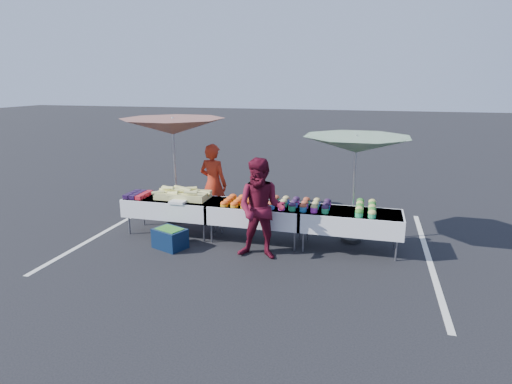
% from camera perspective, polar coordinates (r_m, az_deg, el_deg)
% --- Properties ---
extents(ground, '(80.00, 80.00, 0.00)m').
position_cam_1_polar(ground, '(8.51, 0.00, -6.53)').
color(ground, black).
extents(stripe_left, '(0.10, 5.00, 0.00)m').
position_cam_1_polar(stripe_left, '(9.79, -18.47, -4.43)').
color(stripe_left, silver).
rests_on(stripe_left, ground).
extents(stripe_right, '(0.10, 5.00, 0.00)m').
position_cam_1_polar(stripe_right, '(8.33, 22.00, -8.11)').
color(stripe_right, silver).
rests_on(stripe_right, ground).
extents(table_left, '(1.86, 0.81, 0.75)m').
position_cam_1_polar(table_left, '(8.93, -11.23, -1.83)').
color(table_left, white).
rests_on(table_left, ground).
extents(table_center, '(1.86, 0.81, 0.75)m').
position_cam_1_polar(table_center, '(8.31, 0.00, -2.78)').
color(table_center, white).
rests_on(table_center, ground).
extents(table_right, '(1.86, 0.81, 0.75)m').
position_cam_1_polar(table_right, '(8.06, 12.48, -3.71)').
color(table_right, white).
rests_on(table_right, ground).
extents(berry_punnets, '(0.40, 0.54, 0.08)m').
position_cam_1_polar(berry_punnets, '(9.16, -15.45, -0.33)').
color(berry_punnets, black).
rests_on(berry_punnets, table_left).
extents(corn_pile, '(1.16, 0.57, 0.26)m').
position_cam_1_polar(corn_pile, '(8.80, -9.81, -0.28)').
color(corn_pile, '#E2E474').
rests_on(corn_pile, table_left).
extents(plastic_bags, '(0.30, 0.25, 0.05)m').
position_cam_1_polar(plastic_bags, '(8.49, -10.36, -1.30)').
color(plastic_bags, white).
rests_on(plastic_bags, table_left).
extents(carrot_bowls, '(0.55, 0.69, 0.11)m').
position_cam_1_polar(carrot_bowls, '(8.34, -2.34, -1.19)').
color(carrot_bowls, orange).
rests_on(carrot_bowls, table_center).
extents(potato_cups, '(1.14, 0.58, 0.16)m').
position_cam_1_polar(potato_cups, '(8.07, 5.84, -1.56)').
color(potato_cups, teal).
rests_on(potato_cups, table_right).
extents(bean_baskets, '(0.36, 0.86, 0.15)m').
position_cam_1_polar(bean_baskets, '(8.06, 14.45, -2.04)').
color(bean_baskets, '#26995A').
rests_on(bean_baskets, table_right).
extents(vendor, '(0.72, 0.55, 1.77)m').
position_cam_1_polar(vendor, '(9.36, -5.72, 1.05)').
color(vendor, '#A82713').
rests_on(vendor, ground).
extents(customer, '(0.88, 0.69, 1.80)m').
position_cam_1_polar(customer, '(7.46, 0.68, -2.30)').
color(customer, '#590D20').
rests_on(customer, ground).
extents(umbrella_left, '(2.90, 2.90, 2.32)m').
position_cam_1_polar(umbrella_left, '(9.46, -11.02, 8.48)').
color(umbrella_left, black).
rests_on(umbrella_left, ground).
extents(umbrella_right, '(2.70, 2.70, 2.10)m').
position_cam_1_polar(umbrella_right, '(8.26, 13.24, 6.09)').
color(umbrella_right, black).
rests_on(umbrella_right, ground).
extents(storage_bin, '(0.70, 0.61, 0.38)m').
position_cam_1_polar(storage_bin, '(8.27, -11.39, -6.01)').
color(storage_bin, '#0B1B37').
rests_on(storage_bin, ground).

